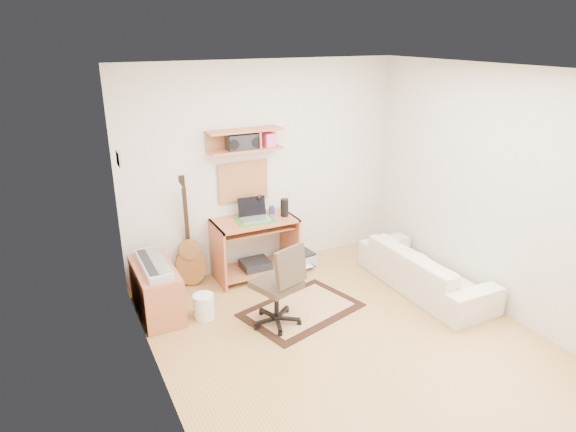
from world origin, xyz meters
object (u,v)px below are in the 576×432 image
sofa (426,263)px  cabinet (156,290)px  printer (296,259)px  desk (255,248)px  task_chair (276,284)px

sofa → cabinet: bearing=73.2°
printer → sofa: size_ratio=0.25×
desk → sofa: bearing=-36.9°
printer → desk: bearing=176.5°
task_chair → cabinet: (-1.07, 0.79, -0.20)m
desk → task_chair: task_chair is taller
task_chair → cabinet: task_chair is taller
printer → sofa: bearing=-56.4°
desk → sofa: 2.06m
desk → task_chair: size_ratio=1.06×
desk → cabinet: (-1.31, -0.35, -0.10)m
cabinet → sofa: (2.96, -0.89, 0.07)m
printer → cabinet: bearing=-175.1°
desk → printer: bearing=2.9°
printer → sofa: sofa is taller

